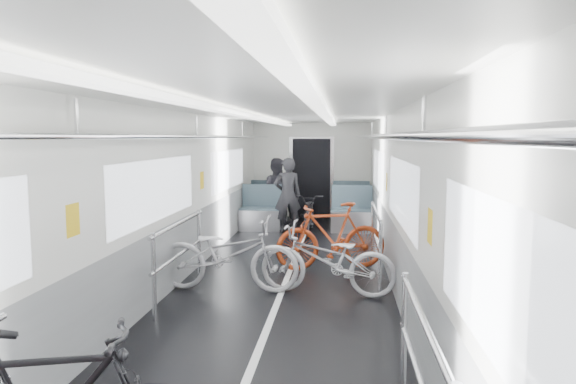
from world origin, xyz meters
name	(u,v)px	position (x,y,z in m)	size (l,w,h in m)	color
car_shell	(291,197)	(0.00, 1.78, 1.13)	(3.02, 14.01, 2.41)	black
bike_left_far	(228,254)	(-0.72, 0.51, 0.50)	(0.66, 1.90, 1.00)	#AAA9AE
bike_right_mid	(327,260)	(0.60, 0.47, 0.47)	(0.62, 1.78, 0.93)	#B7B7BC
bike_right_far	(331,236)	(0.62, 1.77, 0.52)	(0.49, 1.74, 1.04)	#A43414
bike_aisle	(310,213)	(0.11, 4.80, 0.43)	(0.57, 1.64, 0.86)	black
person_standing	(288,195)	(-0.38, 4.80, 0.81)	(0.59, 0.39, 1.61)	black
person_seated	(276,191)	(-0.78, 5.85, 0.78)	(0.76, 0.59, 1.55)	#27262C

